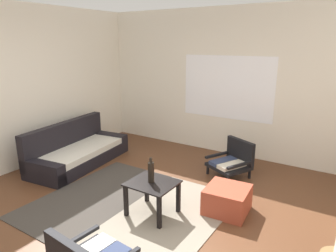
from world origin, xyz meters
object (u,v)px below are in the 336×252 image
(armchair_by_window, at_px, (232,160))
(glass_bottle, at_px, (151,172))
(ottoman_orange, at_px, (227,200))
(coffee_table, at_px, (152,189))
(couch, at_px, (77,152))

(armchair_by_window, height_order, glass_bottle, glass_bottle)
(ottoman_orange, bearing_deg, armchair_by_window, 108.13)
(ottoman_orange, bearing_deg, glass_bottle, -143.86)
(glass_bottle, bearing_deg, coffee_table, -2.28)
(couch, height_order, armchair_by_window, couch)
(couch, distance_m, coffee_table, 2.19)
(ottoman_orange, bearing_deg, couch, 178.32)
(coffee_table, relative_size, glass_bottle, 1.82)
(coffee_table, height_order, glass_bottle, glass_bottle)
(couch, xyz_separation_m, glass_bottle, (2.08, -0.64, 0.35))
(glass_bottle, bearing_deg, armchair_by_window, 75.86)
(coffee_table, distance_m, armchair_by_window, 1.69)
(couch, distance_m, glass_bottle, 2.20)
(ottoman_orange, relative_size, glass_bottle, 1.64)
(couch, height_order, coffee_table, couch)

